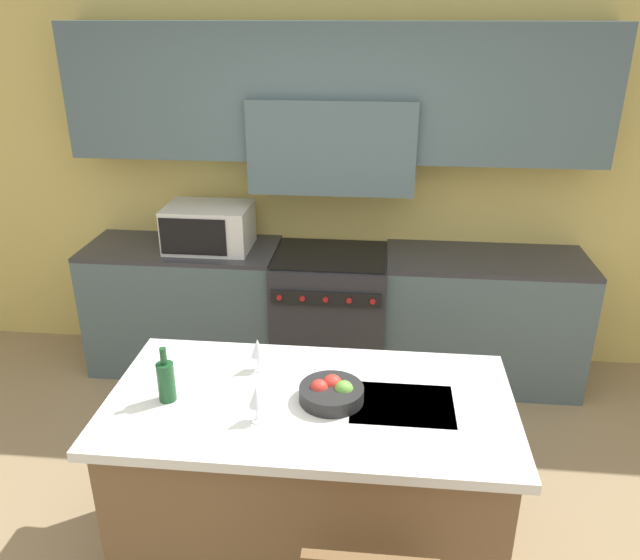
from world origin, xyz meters
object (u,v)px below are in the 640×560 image
(microwave, at_px, (209,227))
(fruit_bowl, at_px, (332,392))
(wine_bottle, at_px, (166,380))
(wine_glass_far, at_px, (258,349))
(range_stove, at_px, (330,314))
(wine_glass_near, at_px, (256,398))

(microwave, height_order, fruit_bowl, microwave)
(microwave, height_order, wine_bottle, microwave)
(wine_glass_far, bearing_deg, range_stove, 82.15)
(range_stove, distance_m, wine_glass_far, 1.62)
(wine_bottle, distance_m, fruit_bowl, 0.71)
(range_stove, xyz_separation_m, microwave, (-0.85, 0.02, 0.62))
(fruit_bowl, bearing_deg, wine_glass_near, -148.34)
(wine_bottle, height_order, wine_glass_near, wine_bottle)
(range_stove, relative_size, wine_glass_near, 5.73)
(microwave, distance_m, wine_bottle, 1.83)
(range_stove, xyz_separation_m, fruit_bowl, (0.15, -1.72, 0.49))
(microwave, distance_m, wine_glass_far, 1.66)
(wine_glass_near, xyz_separation_m, fruit_bowl, (0.29, 0.18, -0.07))
(fruit_bowl, bearing_deg, microwave, 119.93)
(microwave, distance_m, wine_glass_near, 2.05)
(range_stove, height_order, wine_bottle, wine_bottle)
(wine_bottle, xyz_separation_m, fruit_bowl, (0.70, 0.07, -0.06))
(range_stove, distance_m, microwave, 1.05)
(wine_bottle, bearing_deg, microwave, 99.37)
(fruit_bowl, bearing_deg, wine_glass_far, 149.76)
(microwave, xyz_separation_m, fruit_bowl, (1.00, -1.74, -0.13))
(wine_bottle, height_order, wine_glass_far, wine_bottle)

